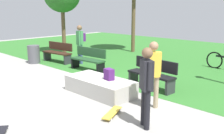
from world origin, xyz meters
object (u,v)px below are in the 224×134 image
Objects in this scene: skater_watching at (153,70)px; park_bench_near_lamppost at (88,59)px; skater_performing_trick at (146,82)px; park_bench_far_left at (152,73)px; backpack_on_ledge at (109,74)px; skateboard_by_ledge at (112,113)px; pedestrian_with_backpack at (80,41)px; park_bench_center_lawn at (58,52)px; concrete_ledge at (100,86)px; trash_bin at (34,54)px.

park_bench_near_lamppost is (-4.13, 1.48, -0.50)m from skater_watching.
park_bench_far_left is at bearing 121.91° from skater_performing_trick.
backpack_on_ledge is 3.11m from park_bench_near_lamppost.
park_bench_near_lamppost is (-3.72, 2.48, 0.42)m from skateboard_by_ledge.
park_bench_near_lamppost reaches higher than skateboard_by_ledge.
park_bench_far_left is at bearing 102.72° from skateboard_by_ledge.
park_bench_far_left is 0.94× the size of pedestrian_with_backpack.
skateboard_by_ledge is (1.03, -0.93, -0.56)m from backpack_on_ledge.
park_bench_center_lawn reaches higher than backpack_on_ledge.
park_bench_far_left reaches higher than backpack_on_ledge.
pedestrian_with_backpack is (-4.45, 0.74, 0.57)m from park_bench_far_left.
pedestrian_with_backpack is (1.02, 0.53, 0.57)m from park_bench_center_lawn.
concrete_ledge is 1.30× the size of park_bench_near_lamppost.
skater_watching is at bearing 117.62° from skater_performing_trick.
concrete_ledge is 5.01m from park_bench_center_lawn.
pedestrian_with_backpack reaches higher than skater_watching.
skater_performing_trick is at bearing -27.31° from pedestrian_with_backpack.
skater_watching is 2.05× the size of trash_bin.
pedestrian_with_backpack is (-4.98, 3.09, 0.98)m from skateboard_by_ledge.
skater_performing_trick reaches higher than trash_bin.
skater_watching is 1.03× the size of park_bench_near_lamppost.
concrete_ledge is at bearing -20.23° from park_bench_center_lawn.
park_bench_far_left and park_bench_center_lawn have the same top height.
park_bench_center_lawn reaches higher than concrete_ledge.
backpack_on_ledge is at bearing 137.70° from skateboard_by_ledge.
pedestrian_with_backpack reaches higher than park_bench_far_left.
skateboard_by_ledge is (-0.90, -0.06, -0.92)m from skater_performing_trick.
skater_performing_trick is at bearing -12.01° from trash_bin.
concrete_ledge is 5.36m from trash_bin.
park_bench_near_lamppost is at bearing 145.71° from concrete_ledge.
park_bench_far_left is at bearing -2.31° from park_bench_near_lamppost.
park_bench_far_left is (-0.94, 1.36, -0.50)m from skater_watching.
park_bench_far_left is (0.50, 1.42, -0.14)m from backpack_on_ledge.
concrete_ledge is 2.58× the size of skateboard_by_ledge.
skateboard_by_ledge is at bearing -77.28° from park_bench_far_left.
skateboard_by_ledge is (1.31, -0.84, -0.17)m from concrete_ledge.
park_bench_center_lawn is (-5.47, 0.21, 0.00)m from park_bench_far_left.
skateboard_by_ledge is at bearing -14.08° from trash_bin.
concrete_ledge is 1.21× the size of pedestrian_with_backpack.
skater_performing_trick is 2.75m from park_bench_far_left.
skater_performing_trick is 2.07× the size of skateboard_by_ledge.
trash_bin is at bearing 174.65° from skater_watching.
park_bench_far_left reaches higher than concrete_ledge.
park_bench_near_lamppost is at bearing 146.30° from skateboard_by_ledge.
pedestrian_with_backpack reaches higher than skateboard_by_ledge.
park_bench_far_left is 6.11m from trash_bin.
pedestrian_with_backpack is at bearing 27.23° from park_bench_center_lawn.
concrete_ledge is 1.88m from skater_watching.
skateboard_by_ledge is 6.82m from trash_bin.
backpack_on_ledge is at bearing -7.37° from trash_bin.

